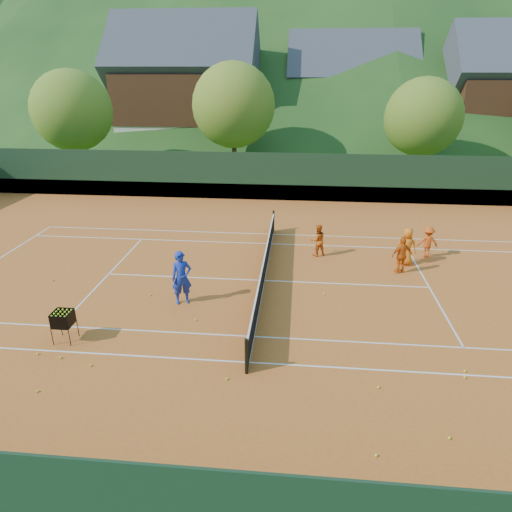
# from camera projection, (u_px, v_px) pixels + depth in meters

# --- Properties ---
(ground) EXTENTS (400.00, 400.00, 0.00)m
(ground) POSITION_uv_depth(u_px,v_px,m) (264.00, 281.00, 18.15)
(ground) COLOR #2C5019
(ground) RESTS_ON ground
(clay_court) EXTENTS (40.00, 24.00, 0.02)m
(clay_court) POSITION_uv_depth(u_px,v_px,m) (264.00, 281.00, 18.14)
(clay_court) COLOR #B6561D
(clay_court) RESTS_ON ground
(coach) EXTENTS (0.84, 0.71, 1.96)m
(coach) POSITION_uv_depth(u_px,v_px,m) (182.00, 278.00, 16.07)
(coach) COLOR #1930A6
(coach) RESTS_ON clay_court
(student_a) EXTENTS (0.87, 0.78, 1.46)m
(student_a) POSITION_uv_depth(u_px,v_px,m) (318.00, 240.00, 20.29)
(student_a) COLOR #D95D13
(student_a) RESTS_ON clay_court
(student_b) EXTENTS (0.98, 0.67, 1.55)m
(student_b) POSITION_uv_depth(u_px,v_px,m) (402.00, 255.00, 18.56)
(student_b) COLOR #DA5F13
(student_b) RESTS_ON clay_court
(student_c) EXTENTS (0.93, 0.78, 1.63)m
(student_c) POSITION_uv_depth(u_px,v_px,m) (407.00, 246.00, 19.35)
(student_c) COLOR orange
(student_c) RESTS_ON clay_court
(student_d) EXTENTS (0.93, 0.55, 1.41)m
(student_d) POSITION_uv_depth(u_px,v_px,m) (428.00, 242.00, 20.16)
(student_d) COLOR #D74E13
(student_d) RESTS_ON clay_court
(tennis_ball_0) EXTENTS (0.07, 0.07, 0.07)m
(tennis_ball_0) POSITION_uv_depth(u_px,v_px,m) (465.00, 371.00, 12.66)
(tennis_ball_0) COLOR #D1F028
(tennis_ball_0) RESTS_ON clay_court
(tennis_ball_1) EXTENTS (0.07, 0.07, 0.07)m
(tennis_ball_1) POSITION_uv_depth(u_px,v_px,m) (53.00, 280.00, 18.08)
(tennis_ball_1) COLOR #D1F028
(tennis_ball_1) RESTS_ON clay_court
(tennis_ball_4) EXTENTS (0.07, 0.07, 0.07)m
(tennis_ball_4) POSITION_uv_depth(u_px,v_px,m) (195.00, 320.00, 15.23)
(tennis_ball_4) COLOR #D1F028
(tennis_ball_4) RESTS_ON clay_court
(tennis_ball_5) EXTENTS (0.07, 0.07, 0.07)m
(tennis_ball_5) POSITION_uv_depth(u_px,v_px,m) (465.00, 377.00, 12.40)
(tennis_ball_5) COLOR #D1F028
(tennis_ball_5) RESTS_ON clay_court
(tennis_ball_6) EXTENTS (0.07, 0.07, 0.07)m
(tennis_ball_6) POSITION_uv_depth(u_px,v_px,m) (376.00, 455.00, 9.91)
(tennis_ball_6) COLOR #D1F028
(tennis_ball_6) RESTS_ON clay_court
(tennis_ball_7) EXTENTS (0.07, 0.07, 0.07)m
(tennis_ball_7) POSITION_uv_depth(u_px,v_px,m) (378.00, 387.00, 12.02)
(tennis_ball_7) COLOR #D1F028
(tennis_ball_7) RESTS_ON clay_court
(tennis_ball_9) EXTENTS (0.07, 0.07, 0.07)m
(tennis_ball_9) POSITION_uv_depth(u_px,v_px,m) (227.00, 379.00, 12.35)
(tennis_ball_9) COLOR #D1F028
(tennis_ball_9) RESTS_ON clay_court
(tennis_ball_10) EXTENTS (0.07, 0.07, 0.07)m
(tennis_ball_10) POSITION_uv_depth(u_px,v_px,m) (91.00, 365.00, 12.91)
(tennis_ball_10) COLOR #D1F028
(tennis_ball_10) RESTS_ON clay_court
(tennis_ball_11) EXTENTS (0.07, 0.07, 0.07)m
(tennis_ball_11) POSITION_uv_depth(u_px,v_px,m) (70.00, 458.00, 9.85)
(tennis_ball_11) COLOR #D1F028
(tennis_ball_11) RESTS_ON clay_court
(tennis_ball_13) EXTENTS (0.07, 0.07, 0.07)m
(tennis_ball_13) POSITION_uv_depth(u_px,v_px,m) (449.00, 438.00, 10.37)
(tennis_ball_13) COLOR #D1F028
(tennis_ball_13) RESTS_ON clay_court
(tennis_ball_14) EXTENTS (0.07, 0.07, 0.07)m
(tennis_ball_14) POSITION_uv_depth(u_px,v_px,m) (150.00, 295.00, 16.91)
(tennis_ball_14) COLOR #D1F028
(tennis_ball_14) RESTS_ON clay_court
(tennis_ball_15) EXTENTS (0.07, 0.07, 0.07)m
(tennis_ball_15) POSITION_uv_depth(u_px,v_px,m) (61.00, 358.00, 13.25)
(tennis_ball_15) COLOR #D1F028
(tennis_ball_15) RESTS_ON clay_court
(tennis_ball_16) EXTENTS (0.07, 0.07, 0.07)m
(tennis_ball_16) POSITION_uv_depth(u_px,v_px,m) (37.00, 391.00, 11.88)
(tennis_ball_16) COLOR #D1F028
(tennis_ball_16) RESTS_ON clay_court
(tennis_ball_17) EXTENTS (0.07, 0.07, 0.07)m
(tennis_ball_17) POSITION_uv_depth(u_px,v_px,m) (324.00, 294.00, 16.99)
(tennis_ball_17) COLOR #D1F028
(tennis_ball_17) RESTS_ON clay_court
(tennis_ball_18) EXTENTS (0.07, 0.07, 0.07)m
(tennis_ball_18) POSITION_uv_depth(u_px,v_px,m) (38.00, 354.00, 13.43)
(tennis_ball_18) COLOR #D1F028
(tennis_ball_18) RESTS_ON clay_court
(court_lines) EXTENTS (23.83, 11.03, 0.00)m
(court_lines) POSITION_uv_depth(u_px,v_px,m) (264.00, 280.00, 18.14)
(court_lines) COLOR white
(court_lines) RESTS_ON clay_court
(tennis_net) EXTENTS (0.10, 12.07, 1.10)m
(tennis_net) POSITION_uv_depth(u_px,v_px,m) (264.00, 269.00, 17.95)
(tennis_net) COLOR black
(tennis_net) RESTS_ON clay_court
(perimeter_fence) EXTENTS (40.40, 24.24, 3.00)m
(perimeter_fence) POSITION_uv_depth(u_px,v_px,m) (264.00, 251.00, 17.66)
(perimeter_fence) COLOR black
(perimeter_fence) RESTS_ON clay_court
(ball_hopper) EXTENTS (0.57, 0.57, 1.00)m
(ball_hopper) POSITION_uv_depth(u_px,v_px,m) (63.00, 319.00, 13.87)
(ball_hopper) COLOR black
(ball_hopper) RESTS_ON clay_court
(chalet_left) EXTENTS (13.80, 9.93, 12.92)m
(chalet_left) POSITION_uv_depth(u_px,v_px,m) (187.00, 92.00, 44.48)
(chalet_left) COLOR beige
(chalet_left) RESTS_ON ground
(chalet_mid) EXTENTS (12.65, 8.82, 11.45)m
(chalet_mid) POSITION_uv_depth(u_px,v_px,m) (349.00, 98.00, 46.98)
(chalet_mid) COLOR beige
(chalet_mid) RESTS_ON ground
(chalet_right) EXTENTS (11.50, 8.82, 11.91)m
(chalet_right) POSITION_uv_depth(u_px,v_px,m) (507.00, 98.00, 41.94)
(chalet_right) COLOR beige
(chalet_right) RESTS_ON ground
(tree_a) EXTENTS (6.00, 6.00, 7.88)m
(tree_a) POSITION_uv_depth(u_px,v_px,m) (72.00, 111.00, 34.27)
(tree_a) COLOR #422B1A
(tree_a) RESTS_ON ground
(tree_b) EXTENTS (6.40, 6.40, 8.40)m
(tree_b) POSITION_uv_depth(u_px,v_px,m) (233.00, 105.00, 34.91)
(tree_b) COLOR #3C2718
(tree_b) RESTS_ON ground
(tree_c) EXTENTS (5.60, 5.60, 7.35)m
(tree_c) POSITION_uv_depth(u_px,v_px,m) (423.00, 117.00, 32.99)
(tree_c) COLOR #422A1A
(tree_c) RESTS_ON ground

